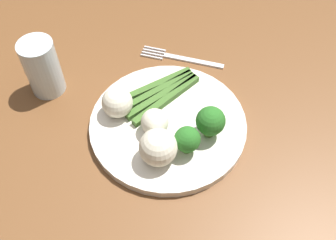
# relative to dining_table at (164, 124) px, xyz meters

# --- Properties ---
(dining_table) EXTENTS (1.43, 1.08, 0.75)m
(dining_table) POSITION_rel_dining_table_xyz_m (0.00, 0.00, 0.00)
(dining_table) COLOR brown
(dining_table) RESTS_ON ground_plane
(plate) EXTENTS (0.27, 0.27, 0.01)m
(plate) POSITION_rel_dining_table_xyz_m (-0.07, -0.01, 0.10)
(plate) COLOR silver
(plate) RESTS_ON dining_table
(asparagus_bundle) EXTENTS (0.14, 0.14, 0.01)m
(asparagus_bundle) POSITION_rel_dining_table_xyz_m (-0.02, 0.00, 0.11)
(asparagus_bundle) COLOR #3D6626
(asparagus_bundle) RESTS_ON plate
(broccoli_outer_edge) EXTENTS (0.05, 0.05, 0.06)m
(broccoli_outer_edge) POSITION_rel_dining_table_xyz_m (-0.09, -0.08, 0.14)
(broccoli_outer_edge) COLOR #568E33
(broccoli_outer_edge) RESTS_ON plate
(broccoli_left) EXTENTS (0.04, 0.04, 0.05)m
(broccoli_left) POSITION_rel_dining_table_xyz_m (-0.13, -0.05, 0.13)
(broccoli_left) COLOR #568E33
(broccoli_left) RESTS_ON plate
(cauliflower_back_right) EXTENTS (0.06, 0.06, 0.06)m
(cauliflower_back_right) POSITION_rel_dining_table_xyz_m (-0.14, -0.01, 0.13)
(cauliflower_back_right) COLOR silver
(cauliflower_back_right) RESTS_ON plate
(cauliflower_near_fork) EXTENTS (0.05, 0.05, 0.05)m
(cauliflower_near_fork) POSITION_rel_dining_table_xyz_m (-0.09, 0.01, 0.13)
(cauliflower_near_fork) COLOR silver
(cauliflower_near_fork) RESTS_ON plate
(cauliflower_near_center) EXTENTS (0.05, 0.05, 0.05)m
(cauliflower_near_center) POSITION_rel_dining_table_xyz_m (-0.06, 0.07, 0.13)
(cauliflower_near_center) COLOR silver
(cauliflower_near_center) RESTS_ON plate
(fork) EXTENTS (0.05, 0.17, 0.00)m
(fork) POSITION_rel_dining_table_xyz_m (0.09, -0.03, 0.09)
(fork) COLOR silver
(fork) RESTS_ON dining_table
(water_glass) EXTENTS (0.06, 0.06, 0.11)m
(water_glass) POSITION_rel_dining_table_xyz_m (0.00, 0.21, 0.14)
(water_glass) COLOR silver
(water_glass) RESTS_ON dining_table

